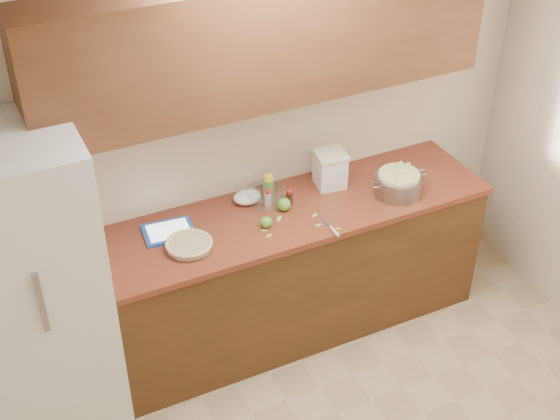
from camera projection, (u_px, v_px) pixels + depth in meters
name	position (u px, v px, depth m)	size (l,w,h in m)	color
room_shell	(429.00, 321.00, 3.30)	(3.60, 3.60, 3.60)	tan
counter_run	(278.00, 273.00, 4.87)	(2.64, 0.68, 0.92)	#512F16
upper_cabinets	(265.00, 40.00, 4.13)	(2.60, 0.34, 0.70)	brown
fridge	(33.00, 289.00, 4.08)	(0.70, 0.70, 1.80)	silver
pie	(189.00, 245.00, 4.32)	(0.27, 0.27, 0.04)	silver
colander	(398.00, 184.00, 4.74)	(0.39, 0.29, 0.14)	gray
flour_canister	(330.00, 169.00, 4.79)	(0.21, 0.21, 0.23)	white
tablet	(169.00, 231.00, 4.44)	(0.31, 0.25, 0.02)	#214CA1
paring_knife	(334.00, 230.00, 4.45)	(0.02, 0.19, 0.02)	gray
lemon_bottle	(269.00, 188.00, 4.67)	(0.06, 0.06, 0.17)	#4C8C38
cinnamon_shaker	(268.00, 198.00, 4.65)	(0.04, 0.04, 0.10)	beige
vanilla_bottle	(290.00, 198.00, 4.65)	(0.04, 0.04, 0.11)	black
mixing_bowl	(266.00, 196.00, 4.67)	(0.24, 0.24, 0.09)	silver
paper_towel	(247.00, 197.00, 4.68)	(0.17, 0.14, 0.07)	white
apple_left	(266.00, 222.00, 4.48)	(0.07, 0.07, 0.08)	#54A033
apple_center	(284.00, 204.00, 4.61)	(0.08, 0.08, 0.09)	#54A033
peel_a	(338.00, 229.00, 4.48)	(0.03, 0.01, 0.00)	#A1C961
peel_b	(318.00, 225.00, 4.51)	(0.04, 0.02, 0.00)	#A1C961
peel_c	(264.00, 230.00, 4.46)	(0.03, 0.01, 0.00)	#A1C961
peel_d	(314.00, 215.00, 4.59)	(0.04, 0.02, 0.00)	#A1C961
peel_e	(279.00, 219.00, 4.56)	(0.05, 0.02, 0.00)	#A1C961
peel_f	(269.00, 236.00, 4.42)	(0.04, 0.02, 0.00)	#A1C961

